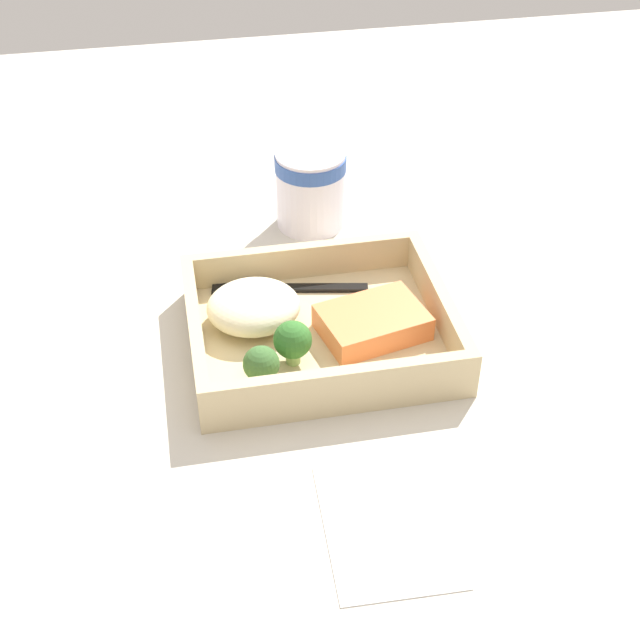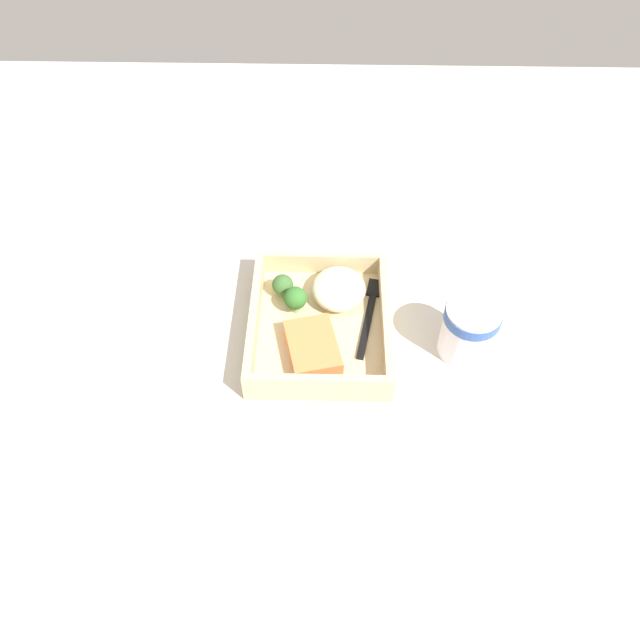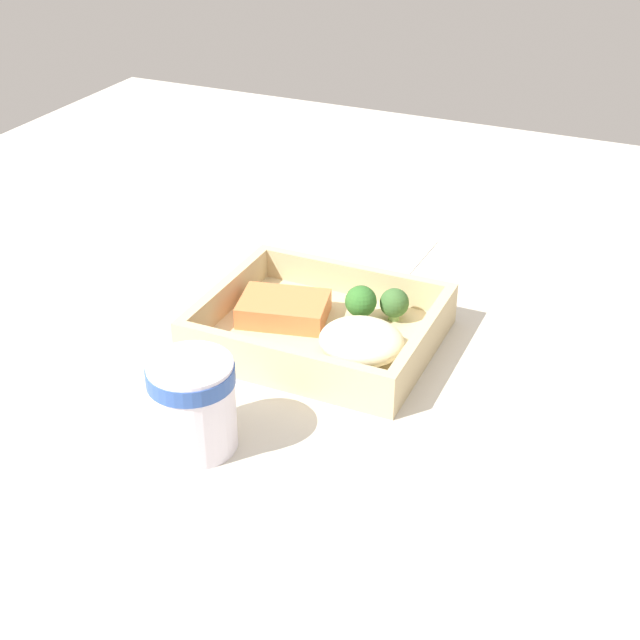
# 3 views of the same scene
# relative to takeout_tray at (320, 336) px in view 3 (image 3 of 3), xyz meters

# --- Properties ---
(ground_plane) EXTENTS (1.60, 1.60, 0.02)m
(ground_plane) POSITION_rel_takeout_tray_xyz_m (0.00, 0.00, -0.02)
(ground_plane) COLOR beige
(takeout_tray) EXTENTS (0.25, 0.21, 0.01)m
(takeout_tray) POSITION_rel_takeout_tray_xyz_m (0.00, 0.00, 0.00)
(takeout_tray) COLOR #CBB688
(takeout_tray) RESTS_ON ground_plane
(tray_rim) EXTENTS (0.25, 0.21, 0.04)m
(tray_rim) POSITION_rel_takeout_tray_xyz_m (0.00, 0.00, 0.02)
(tray_rim) COLOR #CBB688
(tray_rim) RESTS_ON takeout_tray
(salmon_fillet) EXTENTS (0.11, 0.09, 0.02)m
(salmon_fillet) POSITION_rel_takeout_tray_xyz_m (-0.05, 0.01, 0.02)
(salmon_fillet) COLOR #EC7C45
(salmon_fillet) RESTS_ON takeout_tray
(mashed_potatoes) EXTENTS (0.09, 0.08, 0.04)m
(mashed_potatoes) POSITION_rel_takeout_tray_xyz_m (0.06, -0.03, 0.02)
(mashed_potatoes) COLOR beige
(mashed_potatoes) RESTS_ON takeout_tray
(broccoli_floret_1) EXTENTS (0.03, 0.03, 0.04)m
(broccoli_floret_1) POSITION_rel_takeout_tray_xyz_m (0.06, 0.06, 0.03)
(broccoli_floret_1) COLOR #7DA95B
(broccoli_floret_1) RESTS_ON takeout_tray
(broccoli_floret_2) EXTENTS (0.04, 0.04, 0.04)m
(broccoli_floret_2) POSITION_rel_takeout_tray_xyz_m (0.03, 0.04, 0.03)
(broccoli_floret_2) COLOR #7DA15C
(broccoli_floret_2) RESTS_ON takeout_tray
(fork) EXTENTS (0.16, 0.05, 0.00)m
(fork) POSITION_rel_takeout_tray_xyz_m (0.03, -0.08, 0.01)
(fork) COLOR black
(fork) RESTS_ON takeout_tray
(paper_cup) EXTENTS (0.08, 0.08, 0.09)m
(paper_cup) POSITION_rel_takeout_tray_xyz_m (-0.03, -0.21, 0.04)
(paper_cup) COLOR white
(paper_cup) RESTS_ON ground_plane
(receipt_slip) EXTENTS (0.10, 0.14, 0.00)m
(receipt_slip) POSITION_rel_takeout_tray_xyz_m (-0.01, 0.23, -0.00)
(receipt_slip) COLOR white
(receipt_slip) RESTS_ON ground_plane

